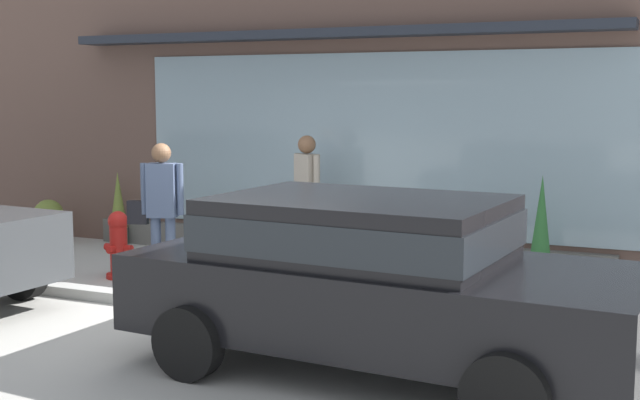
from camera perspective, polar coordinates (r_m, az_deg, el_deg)
name	(u,v)px	position (r m, az deg, el deg)	size (l,w,h in m)	color
ground_plane	(220,309)	(9.24, -6.79, -7.30)	(60.00, 60.00, 0.00)	#B2AFA8
curb_strip	(210,307)	(9.06, -7.45, -7.21)	(14.00, 0.24, 0.12)	#B2B2AD
storefront	(336,81)	(11.79, 1.11, 8.03)	(14.00, 0.81, 5.06)	brown
fire_hydrant	(118,244)	(10.88, -13.46, -2.94)	(0.40, 0.36, 0.85)	red
pedestrian_with_handbag	(161,203)	(10.14, -10.72, -0.21)	(0.68, 0.30, 1.73)	#475675
pedestrian_passerby	(307,191)	(11.03, -0.89, 0.64)	(0.44, 0.31, 1.77)	brown
parked_car_black	(374,273)	(7.02, 3.65, -4.92)	(4.32, 2.25, 1.46)	black
potted_plant_trailing_edge	(541,234)	(10.40, 14.70, -2.22)	(0.26, 0.26, 1.35)	#33473D
potted_plant_near_hydrant	(435,243)	(11.18, 7.76, -2.87)	(0.39, 0.39, 0.69)	#B7B2A3
potted_plant_window_right	(212,231)	(12.24, -7.34, -2.09)	(0.40, 0.40, 0.67)	#33473D
potted_plant_by_entrance	(118,209)	(13.32, -13.47, -0.63)	(0.29, 0.29, 1.12)	#33473D
potted_plant_window_left	(49,222)	(13.81, -17.87, -1.40)	(0.48, 0.48, 0.67)	#9E6042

